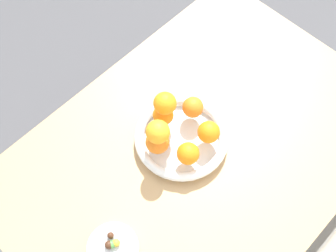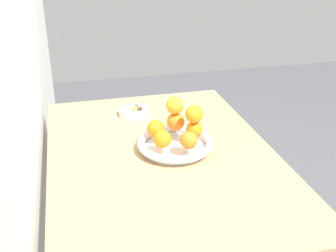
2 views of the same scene
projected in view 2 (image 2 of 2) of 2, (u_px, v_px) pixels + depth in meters
wall_back at (3, 5)px, 1.11m from camera, size 4.00×0.05×2.50m
dining_table at (163, 176)px, 1.46m from camera, size 1.10×0.76×0.74m
fruit_bowl at (175, 144)px, 1.45m from camera, size 0.26×0.26×0.04m
candy_dish at (134, 112)px, 1.72m from camera, size 0.13×0.13×0.02m
orange_0 at (189, 140)px, 1.37m from camera, size 0.06×0.06×0.06m
orange_1 at (194, 129)px, 1.44m from camera, size 0.06×0.06×0.06m
orange_2 at (176, 122)px, 1.49m from camera, size 0.06×0.06×0.06m
orange_3 at (156, 129)px, 1.45m from camera, size 0.06×0.06×0.06m
orange_4 at (162, 139)px, 1.37m from camera, size 0.06×0.06×0.06m
orange_5 at (194, 114)px, 1.41m from camera, size 0.06×0.06×0.06m
orange_6 at (175, 105)px, 1.46m from camera, size 0.06×0.06×0.06m
candy_ball_0 at (136, 107)px, 1.72m from camera, size 0.02×0.02×0.02m
candy_ball_1 at (140, 109)px, 1.71m from camera, size 0.02×0.02×0.02m
candy_ball_2 at (135, 107)px, 1.71m from camera, size 0.02×0.02×0.02m
candy_ball_3 at (135, 109)px, 1.70m from camera, size 0.02×0.02×0.02m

